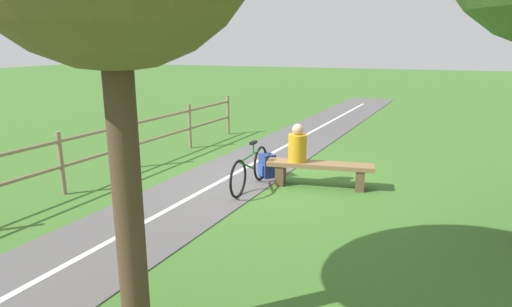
# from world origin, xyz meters

# --- Properties ---
(ground_plane) EXTENTS (80.00, 80.00, 0.00)m
(ground_plane) POSITION_xyz_m (0.00, 0.00, 0.00)
(ground_plane) COLOR #3D6B28
(paved_path) EXTENTS (5.33, 36.02, 0.02)m
(paved_path) POSITION_xyz_m (1.27, 4.00, 0.01)
(paved_path) COLOR #565454
(paved_path) RESTS_ON ground_plane
(path_centre_line) EXTENTS (3.12, 31.87, 0.00)m
(path_centre_line) POSITION_xyz_m (1.27, 4.00, 0.02)
(path_centre_line) COLOR silver
(path_centre_line) RESTS_ON paved_path
(bench) EXTENTS (2.00, 0.63, 0.46)m
(bench) POSITION_xyz_m (-0.92, -0.03, 0.33)
(bench) COLOR brown
(bench) RESTS_ON ground_plane
(person_seated) EXTENTS (0.38, 0.38, 0.71)m
(person_seated) POSITION_xyz_m (-0.50, 0.02, 0.77)
(person_seated) COLOR orange
(person_seated) RESTS_ON bench
(bicycle) EXTENTS (0.08, 1.76, 0.86)m
(bicycle) POSITION_xyz_m (0.26, 0.50, 0.36)
(bicycle) COLOR black
(bicycle) RESTS_ON ground_plane
(backpack) EXTENTS (0.37, 0.37, 0.48)m
(backpack) POSITION_xyz_m (0.19, -0.24, 0.24)
(backpack) COLOR navy
(backpack) RESTS_ON ground_plane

